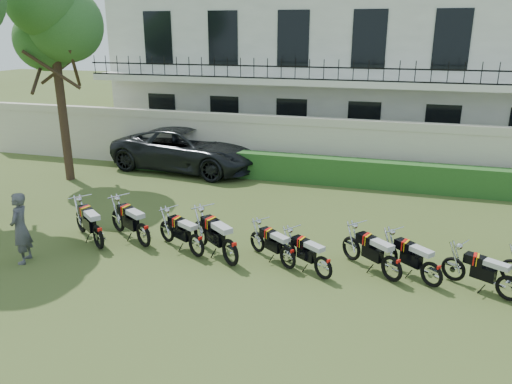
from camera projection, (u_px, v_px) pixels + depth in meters
ground at (260, 266)px, 12.13m from camera, size 100.00×100.00×0.00m
perimeter_wall at (318, 147)px, 19.05m from camera, size 30.00×0.35×2.30m
hedge at (341, 172)px, 18.26m from camera, size 18.00×0.60×1.00m
building at (341, 68)px, 23.68m from camera, size 20.40×9.60×7.40m
tree_west_near at (52, 16)px, 17.25m from camera, size 3.40×3.20×7.90m
motorcycle_0 at (98, 231)px, 12.85m from camera, size 1.68×1.32×1.11m
motorcycle_1 at (143, 229)px, 12.98m from camera, size 1.80×1.16×1.12m
motorcycle_2 at (196, 240)px, 12.43m from camera, size 1.68×1.00×1.02m
motorcycle_3 at (230, 246)px, 11.93m from camera, size 1.73×1.40×1.16m
motorcycle_4 at (288, 253)px, 11.82m from camera, size 1.45×1.09×0.94m
motorcycle_5 at (323, 262)px, 11.33m from camera, size 1.48×1.05×0.95m
motorcycle_6 at (392, 263)px, 11.21m from camera, size 1.51×1.32×1.04m
motorcycle_7 at (432, 269)px, 10.97m from camera, size 1.47×1.25×1.00m
motorcycle_8 at (510, 282)px, 10.41m from camera, size 1.59×0.97×0.97m
suv at (188, 149)px, 20.19m from camera, size 6.39×3.49×1.70m
inspector at (20, 228)px, 12.07m from camera, size 0.60×0.75×1.78m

